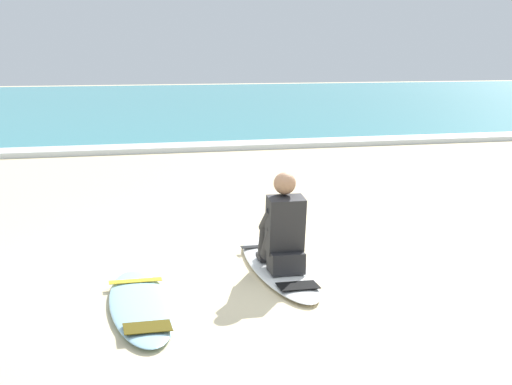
# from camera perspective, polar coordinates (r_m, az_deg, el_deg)

# --- Properties ---
(ground_plane) EXTENTS (80.00, 80.00, 0.00)m
(ground_plane) POSITION_cam_1_polar(r_m,az_deg,el_deg) (7.26, 3.29, -6.11)
(ground_plane) COLOR beige
(sea) EXTENTS (80.00, 28.00, 0.10)m
(sea) POSITION_cam_1_polar(r_m,az_deg,el_deg) (29.56, -10.55, 6.84)
(sea) COLOR teal
(sea) RESTS_ON ground
(breaking_foam) EXTENTS (80.00, 0.90, 0.11)m
(breaking_foam) POSITION_cam_1_polar(r_m,az_deg,el_deg) (15.99, -6.83, 3.50)
(breaking_foam) COLOR white
(breaking_foam) RESTS_ON ground
(surfboard_main) EXTENTS (0.60, 2.30, 0.08)m
(surfboard_main) POSITION_cam_1_polar(r_m,az_deg,el_deg) (7.26, 1.70, -5.80)
(surfboard_main) COLOR white
(surfboard_main) RESTS_ON ground
(surfer_seated) EXTENTS (0.39, 0.71, 0.95)m
(surfer_seated) POSITION_cam_1_polar(r_m,az_deg,el_deg) (6.97, 2.12, -3.10)
(surfer_seated) COLOR #232326
(surfer_seated) RESTS_ON surfboard_main
(surfboard_spare_near) EXTENTS (0.55, 1.95, 0.08)m
(surfboard_spare_near) POSITION_cam_1_polar(r_m,az_deg,el_deg) (6.28, -9.00, -8.65)
(surfboard_spare_near) COLOR #9ED1E5
(surfboard_spare_near) RESTS_ON ground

